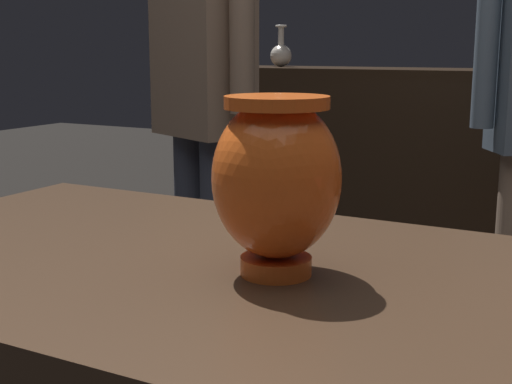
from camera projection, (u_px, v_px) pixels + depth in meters
name	position (u px, v px, depth m)	size (l,w,h in m)	color
back_display_shelf	(507.00, 193.00, 2.87)	(2.60, 0.40, 0.99)	black
vase_centerpiece	(276.00, 178.00, 0.85)	(0.16, 0.16, 0.22)	#E55B1E
shelf_vase_far_left	(281.00, 54.00, 3.27)	(0.10, 0.10, 0.19)	silver
visitor_near_left	(203.00, 83.00, 2.12)	(0.43, 0.30, 1.65)	#333847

